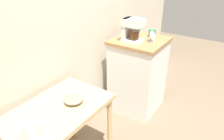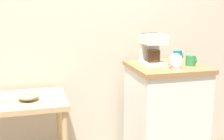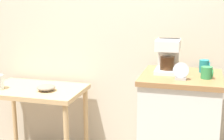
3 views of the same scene
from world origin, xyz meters
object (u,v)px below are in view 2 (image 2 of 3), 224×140
object	(u,v)px
bowl_stoneware	(28,97)
table_clock	(176,62)
coffee_maker	(152,48)
mug_tall_green	(191,60)
mug_dark_teal	(178,56)

from	to	relation	value
bowl_stoneware	table_clock	xyz separation A→B (m)	(1.15, -0.16, 0.24)
coffee_maker	mug_tall_green	distance (m)	0.34
mug_tall_green	table_clock	distance (m)	0.20
coffee_maker	table_clock	bearing A→B (deg)	-60.74
mug_dark_teal	table_clock	size ratio (longest dim) A/B	0.79
coffee_maker	mug_dark_teal	size ratio (longest dim) A/B	2.64
mug_tall_green	table_clock	size ratio (longest dim) A/B	0.71
mug_tall_green	coffee_maker	bearing A→B (deg)	157.16
mug_tall_green	table_clock	xyz separation A→B (m)	(-0.18, -0.08, 0.01)
table_clock	mug_dark_teal	bearing A→B (deg)	60.25
coffee_maker	table_clock	distance (m)	0.25
mug_dark_teal	table_clock	world-z (taller)	table_clock
bowl_stoneware	coffee_maker	bearing A→B (deg)	2.51
mug_tall_green	bowl_stoneware	bearing A→B (deg)	176.56
bowl_stoneware	mug_tall_green	world-z (taller)	mug_tall_green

